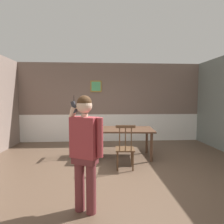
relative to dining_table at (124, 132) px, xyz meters
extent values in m
plane|color=brown|center=(-0.26, -1.08, -0.68)|extent=(7.38, 7.38, 0.00)
cube|color=#756056|center=(-0.26, 1.95, 1.25)|extent=(6.71, 0.12, 1.87)
cube|color=white|center=(-0.26, 1.96, -0.18)|extent=(6.71, 0.14, 1.00)
cube|color=white|center=(-0.26, 1.93, 0.32)|extent=(6.71, 0.05, 0.06)
cube|color=olive|center=(-0.79, 1.88, 1.35)|extent=(0.40, 0.03, 0.41)
cube|color=#50B06F|center=(-0.79, 1.86, 1.35)|extent=(0.32, 0.01, 0.33)
cube|color=#4C3323|center=(0.00, 0.00, 0.07)|extent=(1.65, 1.10, 0.04)
cylinder|color=#4C3323|center=(-0.72, -0.32, -0.31)|extent=(0.07, 0.07, 0.74)
cylinder|color=#4C3323|center=(0.65, -0.44, -0.31)|extent=(0.07, 0.07, 0.74)
cylinder|color=#4C3323|center=(-0.65, 0.44, -0.31)|extent=(0.07, 0.07, 0.74)
cylinder|color=#4C3323|center=(0.72, 0.32, -0.31)|extent=(0.07, 0.07, 0.74)
cube|color=#513823|center=(-0.07, -0.83, -0.24)|extent=(0.45, 0.45, 0.03)
cube|color=#513823|center=(-0.09, -1.02, 0.31)|extent=(0.43, 0.07, 0.06)
cylinder|color=#513823|center=(-0.21, -1.01, 0.06)|extent=(0.02, 0.02, 0.56)
cylinder|color=#513823|center=(-0.09, -1.02, 0.06)|extent=(0.02, 0.02, 0.56)
cylinder|color=#513823|center=(0.04, -1.03, 0.06)|extent=(0.02, 0.02, 0.56)
cylinder|color=#513823|center=(-0.23, -0.65, -0.47)|extent=(0.04, 0.04, 0.43)
cylinder|color=#513823|center=(0.11, -0.67, -0.47)|extent=(0.04, 0.04, 0.43)
cylinder|color=#513823|center=(-0.26, -0.99, -0.47)|extent=(0.04, 0.04, 0.43)
cylinder|color=#513823|center=(0.08, -1.01, -0.47)|extent=(0.04, 0.04, 0.43)
cube|color=black|center=(-1.13, 0.10, -0.25)|extent=(0.48, 0.48, 0.03)
cube|color=black|center=(-1.34, 0.11, 0.28)|extent=(0.07, 0.46, 0.06)
cylinder|color=black|center=(-1.33, 0.25, 0.03)|extent=(0.02, 0.02, 0.54)
cylinder|color=black|center=(-1.34, 0.11, 0.03)|extent=(0.02, 0.02, 0.54)
cylinder|color=black|center=(-1.35, -0.02, 0.03)|extent=(0.02, 0.02, 0.54)
cylinder|color=black|center=(-0.94, 0.27, -0.47)|extent=(0.04, 0.04, 0.41)
cylinder|color=black|center=(-0.96, -0.09, -0.47)|extent=(0.04, 0.04, 0.41)
cylinder|color=black|center=(-1.30, 0.29, -0.47)|extent=(0.04, 0.04, 0.41)
cylinder|color=black|center=(-1.32, -0.07, -0.47)|extent=(0.04, 0.04, 0.41)
cylinder|color=brown|center=(-0.76, -2.48, -0.29)|extent=(0.14, 0.14, 0.79)
cylinder|color=brown|center=(-0.92, -2.40, -0.29)|extent=(0.14, 0.14, 0.79)
cube|color=brown|center=(-0.84, -2.44, 0.08)|extent=(0.38, 0.31, 0.12)
cube|color=#993338|center=(-0.84, -2.44, 0.39)|extent=(0.42, 0.35, 0.56)
cylinder|color=#993338|center=(-0.63, -2.54, 0.40)|extent=(0.09, 0.09, 0.53)
cylinder|color=beige|center=(-1.01, -2.37, 0.72)|extent=(0.15, 0.16, 0.19)
cylinder|color=beige|center=(-0.84, -2.44, 0.69)|extent=(0.09, 0.09, 0.05)
sphere|color=beige|center=(-0.84, -2.44, 0.82)|extent=(0.21, 0.21, 0.21)
sphere|color=#472D19|center=(-0.84, -2.44, 0.86)|extent=(0.20, 0.20, 0.20)
cube|color=#2D2D33|center=(-0.99, -2.40, 0.80)|extent=(0.10, 0.07, 0.17)
cylinder|color=black|center=(-0.99, -2.40, 0.92)|extent=(0.01, 0.01, 0.08)
camera|label=1|loc=(-0.62, -5.01, 0.93)|focal=30.12mm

